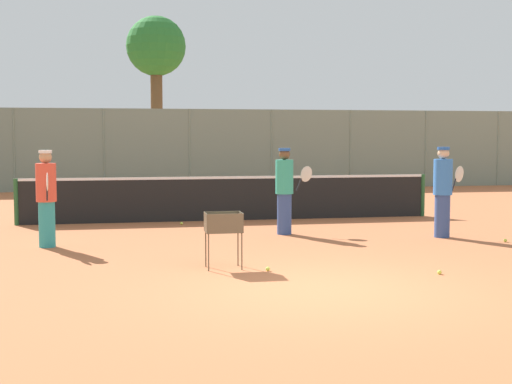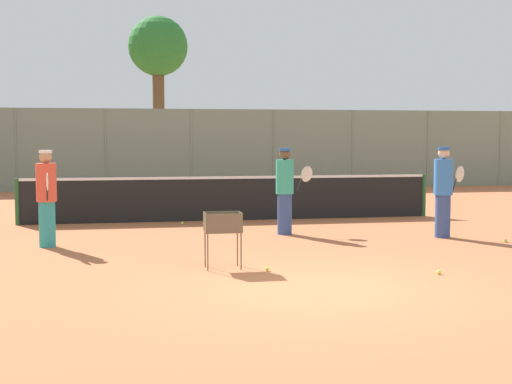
{
  "view_description": "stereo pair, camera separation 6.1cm",
  "coord_description": "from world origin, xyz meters",
  "px_view_note": "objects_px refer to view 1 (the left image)",
  "views": [
    {
      "loc": [
        -2.62,
        -9.0,
        2.04
      ],
      "look_at": [
        -0.13,
        3.98,
        1.0
      ],
      "focal_mm": 50.0,
      "sensor_mm": 36.0,
      "label": 1
    },
    {
      "loc": [
        -2.56,
        -9.01,
        2.04
      ],
      "look_at": [
        -0.13,
        3.98,
        1.0
      ],
      "focal_mm": 50.0,
      "sensor_mm": 36.0,
      "label": 2
    }
  ],
  "objects_px": {
    "tennis_net": "(230,197)",
    "ball_cart": "(224,227)",
    "player_red_cap": "(285,190)",
    "player_white_outfit": "(46,197)",
    "player_yellow_shirt": "(443,191)"
  },
  "relations": [
    {
      "from": "tennis_net",
      "to": "player_red_cap",
      "type": "distance_m",
      "value": 2.75
    },
    {
      "from": "tennis_net",
      "to": "player_yellow_shirt",
      "type": "distance_m",
      "value": 5.26
    },
    {
      "from": "tennis_net",
      "to": "player_white_outfit",
      "type": "height_order",
      "value": "player_white_outfit"
    },
    {
      "from": "player_red_cap",
      "to": "player_yellow_shirt",
      "type": "height_order",
      "value": "player_yellow_shirt"
    },
    {
      "from": "tennis_net",
      "to": "player_red_cap",
      "type": "xyz_separation_m",
      "value": [
        0.74,
        -2.62,
        0.37
      ]
    },
    {
      "from": "tennis_net",
      "to": "ball_cart",
      "type": "height_order",
      "value": "tennis_net"
    },
    {
      "from": "tennis_net",
      "to": "ball_cart",
      "type": "bearing_deg",
      "value": -99.68
    },
    {
      "from": "tennis_net",
      "to": "player_white_outfit",
      "type": "relative_size",
      "value": 5.63
    },
    {
      "from": "tennis_net",
      "to": "player_white_outfit",
      "type": "distance_m",
      "value": 5.28
    },
    {
      "from": "tennis_net",
      "to": "player_red_cap",
      "type": "height_order",
      "value": "player_red_cap"
    },
    {
      "from": "player_white_outfit",
      "to": "ball_cart",
      "type": "height_order",
      "value": "player_white_outfit"
    },
    {
      "from": "ball_cart",
      "to": "player_red_cap",
      "type": "bearing_deg",
      "value": 63.39
    },
    {
      "from": "player_red_cap",
      "to": "tennis_net",
      "type": "bearing_deg",
      "value": 86.23
    },
    {
      "from": "player_white_outfit",
      "to": "player_yellow_shirt",
      "type": "xyz_separation_m",
      "value": [
        7.71,
        -0.17,
        0.02
      ]
    },
    {
      "from": "player_white_outfit",
      "to": "player_red_cap",
      "type": "relative_size",
      "value": 1.0
    }
  ]
}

